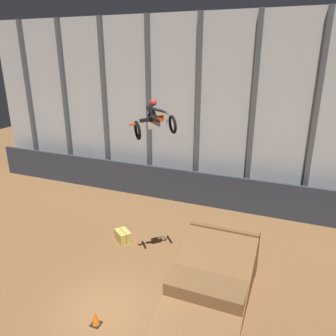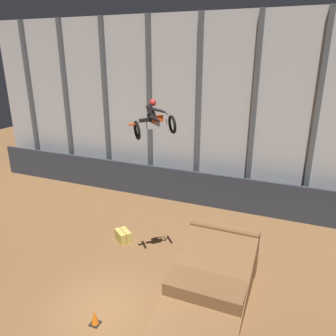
# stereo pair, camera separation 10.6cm
# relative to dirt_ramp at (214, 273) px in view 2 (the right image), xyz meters

# --- Properties ---
(ground_plane) EXTENTS (60.00, 60.00, 0.00)m
(ground_plane) POSITION_rel_dirt_ramp_xyz_m (-3.49, -2.85, -0.76)
(ground_plane) COLOR brown
(arena_back_wall) EXTENTS (32.00, 0.40, 11.61)m
(arena_back_wall) POSITION_rel_dirt_ramp_xyz_m (-3.49, 8.60, 5.05)
(arena_back_wall) COLOR silver
(arena_back_wall) RESTS_ON ground_plane
(lower_barrier) EXTENTS (31.36, 0.20, 2.22)m
(lower_barrier) POSITION_rel_dirt_ramp_xyz_m (-3.49, 7.48, 0.35)
(lower_barrier) COLOR #2D333D
(lower_barrier) RESTS_ON ground_plane
(dirt_ramp) EXTENTS (3.03, 5.47, 2.28)m
(dirt_ramp) POSITION_rel_dirt_ramp_xyz_m (0.00, 0.00, 0.00)
(dirt_ramp) COLOR brown
(dirt_ramp) RESTS_ON ground_plane
(rider_bike_solo) EXTENTS (1.66, 1.58, 1.51)m
(rider_bike_solo) POSITION_rel_dirt_ramp_xyz_m (-2.60, -0.10, 6.13)
(rider_bike_solo) COLOR black
(traffic_cone_near_ramp) EXTENTS (0.36, 0.36, 0.58)m
(traffic_cone_near_ramp) POSITION_rel_dirt_ramp_xyz_m (-3.47, -3.53, -0.48)
(traffic_cone_near_ramp) COLOR black
(traffic_cone_near_ramp) RESTS_ON ground_plane
(hay_bale_trackside) EXTENTS (1.08, 1.02, 0.57)m
(hay_bale_trackside) POSITION_rel_dirt_ramp_xyz_m (-5.36, 1.80, -0.48)
(hay_bale_trackside) COLOR #CCB751
(hay_bale_trackside) RESTS_ON ground_plane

